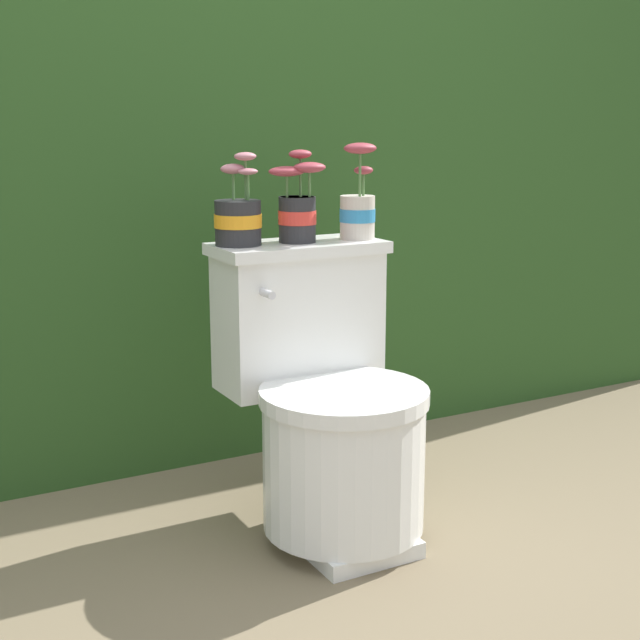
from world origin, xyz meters
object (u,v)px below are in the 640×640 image
at_px(toilet, 327,410).
at_px(potted_plant_left, 238,217).
at_px(potted_plant_middle, 358,207).
at_px(potted_plant_midleft, 297,208).

bearing_deg(toilet, potted_plant_left, 131.41).
height_order(potted_plant_left, potted_plant_middle, potted_plant_middle).
height_order(toilet, potted_plant_middle, potted_plant_middle).
distance_m(toilet, potted_plant_midleft, 0.52).
distance_m(toilet, potted_plant_left, 0.54).
xyz_separation_m(toilet, potted_plant_midleft, (-0.00, 0.15, 0.50)).
height_order(toilet, potted_plant_left, potted_plant_left).
distance_m(potted_plant_left, potted_plant_middle, 0.33).
xyz_separation_m(toilet, potted_plant_left, (-0.16, 0.18, 0.48)).
relative_size(potted_plant_left, potted_plant_middle, 0.92).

